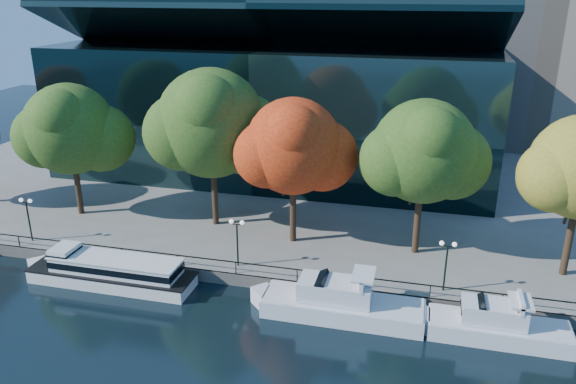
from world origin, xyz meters
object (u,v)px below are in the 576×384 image
(tree_2, at_px, (213,126))
(tree_4, at_px, (425,154))
(cruiser_near, at_px, (336,302))
(cruiser_far, at_px, (492,324))
(tree_3, at_px, (295,149))
(tour_boat, at_px, (107,270))
(lamp_1, at_px, (237,232))
(tree_1, at_px, (71,131))
(lamp_2, at_px, (447,255))
(lamp_0, at_px, (27,210))

(tree_2, xyz_separation_m, tree_4, (18.69, -1.51, -0.83))
(cruiser_near, distance_m, tree_4, 14.15)
(cruiser_near, bearing_deg, cruiser_far, -0.62)
(tree_3, bearing_deg, tree_4, 1.82)
(cruiser_far, distance_m, tree_2, 28.26)
(tree_4, bearing_deg, tour_boat, -158.04)
(tree_4, xyz_separation_m, lamp_1, (-14.08, -6.00, -5.79))
(tree_2, xyz_separation_m, lamp_1, (4.62, -7.51, -6.63))
(tree_1, relative_size, tree_2, 0.88)
(tour_boat, relative_size, tree_1, 1.15)
(lamp_2, bearing_deg, tree_2, 160.18)
(tree_1, relative_size, tree_3, 1.01)
(cruiser_near, relative_size, lamp_2, 3.17)
(cruiser_far, height_order, tree_1, tree_1)
(tree_3, bearing_deg, tree_2, 167.03)
(cruiser_near, distance_m, lamp_0, 28.53)
(cruiser_near, relative_size, tree_2, 0.87)
(tree_4, height_order, lamp_0, tree_4)
(tour_boat, xyz_separation_m, lamp_0, (-9.66, 3.61, 2.78))
(tree_2, relative_size, tree_4, 1.12)
(cruiser_near, height_order, lamp_0, lamp_0)
(lamp_0, bearing_deg, lamp_1, 0.00)
(tree_2, relative_size, tree_3, 1.15)
(cruiser_far, xyz_separation_m, lamp_0, (-38.81, 3.95, 2.90))
(lamp_0, bearing_deg, tour_boat, -20.49)
(lamp_1, bearing_deg, cruiser_near, -23.80)
(tree_2, bearing_deg, tree_3, -12.97)
(cruiser_near, bearing_deg, tree_3, 119.20)
(tree_2, xyz_separation_m, tree_3, (8.01, -1.85, -1.04))
(tree_3, relative_size, lamp_1, 3.19)
(tree_3, distance_m, lamp_1, 8.65)
(tour_boat, xyz_separation_m, cruiser_far, (29.15, -0.34, -0.12))
(tree_2, height_order, tree_4, tree_2)
(lamp_1, distance_m, lamp_2, 16.22)
(tree_3, bearing_deg, lamp_0, -166.06)
(tree_2, bearing_deg, tour_boat, -114.84)
(cruiser_far, height_order, tree_2, tree_2)
(cruiser_far, bearing_deg, cruiser_near, 179.38)
(tree_4, distance_m, lamp_0, 34.52)
(cruiser_far, bearing_deg, lamp_1, 168.47)
(tree_1, relative_size, lamp_0, 3.22)
(lamp_0, bearing_deg, cruiser_near, -7.77)
(lamp_0, distance_m, lamp_2, 35.64)
(tour_boat, bearing_deg, cruiser_near, -0.71)
(cruiser_near, xyz_separation_m, tree_3, (-5.31, 9.50, 8.41))
(tree_2, distance_m, tree_4, 18.77)
(tree_3, relative_size, tree_4, 0.98)
(tree_3, bearing_deg, cruiser_far, -31.02)
(tree_4, bearing_deg, cruiser_far, -61.92)
(tree_4, height_order, lamp_2, tree_4)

